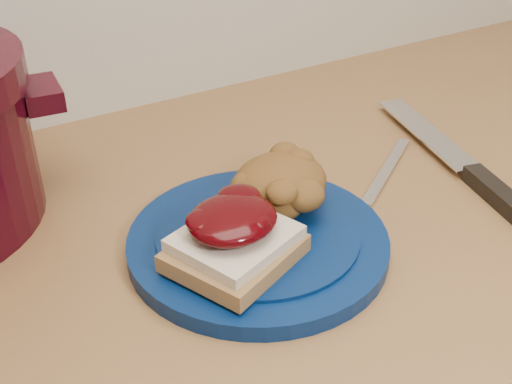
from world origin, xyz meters
TOP-DOWN VIEW (x-y plane):
  - plate at (-0.03, 1.44)m, footprint 0.31×0.31m
  - sandwich at (-0.07, 1.41)m, footprint 0.13×0.12m
  - stuffing_mound at (0.01, 1.47)m, footprint 0.12×0.11m
  - chef_knife at (0.24, 1.41)m, footprint 0.11×0.31m
  - butter_knife at (0.17, 1.48)m, footprint 0.14×0.10m

SIDE VIEW (x-z plane):
  - butter_knife at x=0.17m, z-range 0.90..0.90m
  - plate at x=-0.03m, z-range 0.90..0.92m
  - chef_knife at x=0.24m, z-range 0.90..0.92m
  - sandwich at x=-0.07m, z-range 0.92..0.97m
  - stuffing_mound at x=0.01m, z-range 0.92..0.97m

